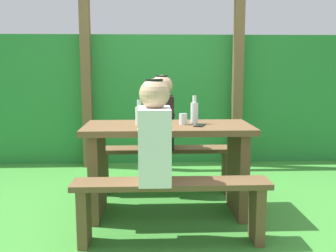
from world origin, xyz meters
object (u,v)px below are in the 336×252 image
Objects in this scene: bench_far at (166,160)px; bottle_right at (194,112)px; person_black_coat at (162,115)px; drinking_glass at (183,119)px; bottle_left at (151,112)px; bench_near at (171,199)px; bottle_center at (139,115)px; person_white_shirt at (155,135)px; picnic_table at (168,154)px; cell_phone at (200,125)px.

bottle_right is at bearing -66.85° from bench_far.
person_black_coat is at bearing -174.92° from bench_far.
drinking_glass is 0.29m from bottle_left.
bottle_right is (0.23, 0.62, 0.55)m from bench_near.
bench_far is 14.93× the size of drinking_glass.
person_white_shirt is at bearing -77.25° from bottle_center.
bottle_center is at bearing -108.96° from person_black_coat.
bottle_left is at bearing 161.75° from drinking_glass.
person_black_coat is at bearing 71.04° from bottle_center.
bench_near is at bearing -102.43° from drinking_glass.
bench_far is 1.95× the size of person_black_coat.
bench_far is 5.67× the size of bottle_left.
person_black_coat is (-0.04, 0.57, 0.27)m from picnic_table.
bench_near is 6.55× the size of bottle_center.
bench_near is 5.67× the size of bottle_left.
bottle_center is (-0.12, 0.55, 0.07)m from person_white_shirt.
cell_phone is at bearing -15.63° from picnic_table.
bench_near is 1.14m from bench_far.
bottle_left is (-0.11, -0.47, 0.08)m from person_black_coat.
bottle_center reaches higher than bench_near.
person_black_coat is 0.63m from bottle_center.
drinking_glass is at bearing 77.57° from bench_near.
picnic_table is at bearing -90.00° from bench_far.
person_black_coat is at bearing 91.87° from bench_near.
picnic_table is 14.93× the size of drinking_glass.
picnic_table is at bearing 90.00° from bench_near.
bottle_left is at bearing -107.05° from bench_far.
person_black_coat is (-0.04, 1.14, 0.46)m from bench_near.
bottle_center reaches higher than cell_phone.
picnic_table is 0.39m from bottle_left.
bottle_right is (0.23, 0.04, 0.35)m from picnic_table.
person_white_shirt is 7.67× the size of drinking_glass.
drinking_glass is 0.39× the size of bottle_right.
person_black_coat reaches higher than bottle_center.
bench_near is at bearing -88.13° from person_black_coat.
picnic_table is 0.64m from person_white_shirt.
bench_near is 0.86m from bottle_right.
bottle_center is (-0.24, -0.59, 0.54)m from bench_far.
bottle_center is at bearing 113.49° from bench_near.
person_black_coat is 0.59m from drinking_glass.
picnic_table is 0.60m from bench_near.
bottle_right is 1.13× the size of bottle_center.
bottle_left reaches higher than bottle_right.
bench_far is at bearing 72.95° from bottle_left.
drinking_glass is 0.67× the size of cell_phone.
bench_far is 6.55× the size of bottle_center.
drinking_glass is 0.44× the size of bottle_center.
drinking_glass is at bearing -73.56° from person_black_coat.
cell_phone is (0.37, 0.50, -0.01)m from person_white_shirt.
bottle_right is at bearing 7.88° from bottle_center.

